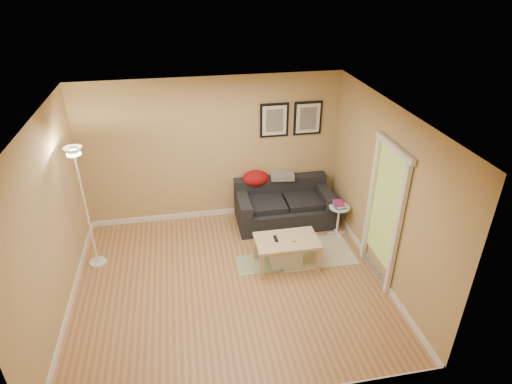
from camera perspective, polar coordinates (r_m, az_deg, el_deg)
The scene contains 24 objects.
floor at distance 6.51m, azimuth -3.47°, elevation -12.17°, with size 4.50×4.50×0.00m, color #BC7B50.
ceiling at distance 5.19m, azimuth -4.32°, elevation 10.06°, with size 4.50×4.50×0.00m, color white.
wall_back at distance 7.51m, azimuth -5.77°, elevation 5.46°, with size 4.50×4.50×0.00m, color tan.
wall_front at distance 4.17m, azimuth -0.25°, elevation -16.45°, with size 4.50×4.50×0.00m, color tan.
wall_left at distance 5.97m, azimuth -25.85°, elevation -4.15°, with size 4.00×4.00×0.00m, color tan.
wall_right at distance 6.35m, azimuth 16.72°, elevation -0.30°, with size 4.00×4.00×0.00m, color tan.
baseboard_back at distance 8.08m, azimuth -5.33°, elevation -2.73°, with size 4.50×0.02×0.10m, color white.
baseboard_left at distance 6.68m, azimuth -23.45°, elevation -13.21°, with size 0.02×4.00×0.10m, color white.
baseboard_right at distance 7.02m, azimuth 15.21°, elevation -9.26°, with size 0.02×4.00×0.10m, color white.
sofa at distance 7.70m, azimuth 3.80°, elevation -1.58°, with size 1.70×0.90×0.75m, color black, non-canonical shape.
red_throw at distance 7.69m, azimuth -0.07°, elevation 1.84°, with size 0.48×0.36×0.28m, color #9E0E13, non-canonical shape.
plaid_throw at distance 7.77m, azimuth 3.53°, elevation 2.16°, with size 0.42×0.26×0.10m, color tan, non-canonical shape.
framed_print_left at distance 7.46m, azimuth 2.45°, elevation 9.54°, with size 0.50×0.04×0.60m, color black, non-canonical shape.
framed_print_right at distance 7.62m, azimuth 6.92°, elevation 9.76°, with size 0.50×0.04×0.60m, color black, non-canonical shape.
area_rug at distance 7.16m, azimuth 7.71°, elevation -7.96°, with size 1.25×0.85×0.01m, color beige.
green_runner at distance 6.86m, azimuth 0.34°, elevation -9.54°, with size 0.70×0.50×0.01m, color #668C4C.
coffee_table at distance 6.72m, azimuth 4.07°, elevation -8.02°, with size 0.96×0.59×0.48m, color #DDB587, non-canonical shape.
remote_control at distance 6.57m, azimuth 2.64°, elevation -6.24°, with size 0.05×0.16×0.02m, color black.
tape_roll at distance 6.54m, azimuth 5.01°, elevation -6.43°, with size 0.07×0.07×0.03m, color yellow.
storage_bin at distance 6.81m, azimuth 3.92°, elevation -8.39°, with size 0.50×0.36×0.30m, color white, non-canonical shape.
side_table at distance 7.54m, azimuth 10.88°, elevation -3.71°, with size 0.36×0.36×0.54m, color white, non-canonical shape.
book_stack at distance 7.39m, azimuth 11.02°, elevation -1.60°, with size 0.18×0.25×0.08m, color #365DA2, non-canonical shape.
floor_lamp at distance 6.83m, azimuth -21.64°, elevation -2.53°, with size 0.26×0.26×1.99m, color white, non-canonical shape.
doorway at distance 6.35m, azimuth 16.54°, elevation -3.16°, with size 0.12×1.01×2.13m, color white, non-canonical shape.
Camera 1 is at (-0.52, -4.89, 4.26)m, focal length 30.00 mm.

